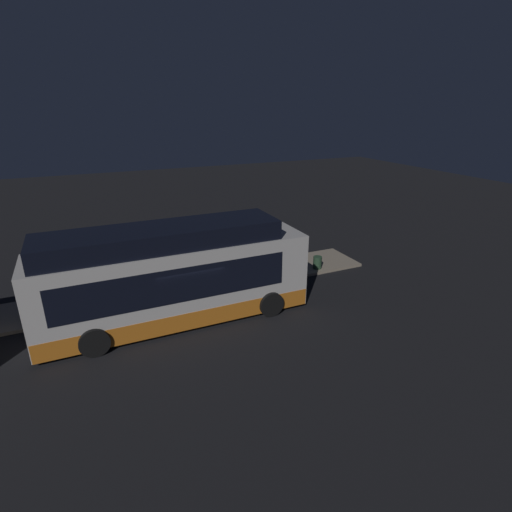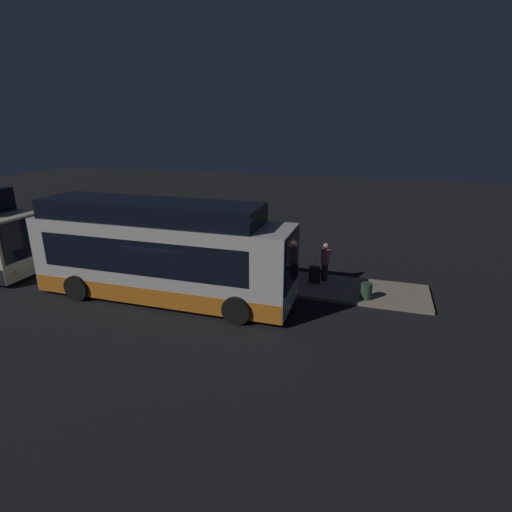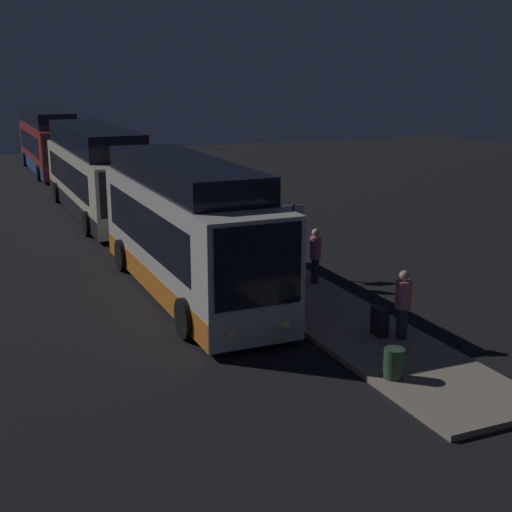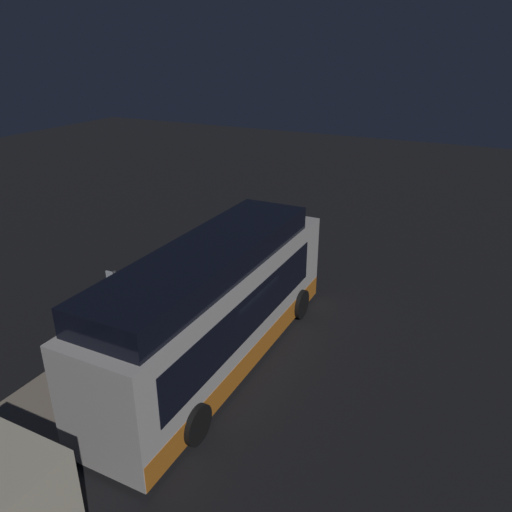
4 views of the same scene
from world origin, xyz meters
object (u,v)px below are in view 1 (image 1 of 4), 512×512
passenger_boarding (178,260)px  trash_bin (317,262)px  suitcase (270,261)px  bus_lead (174,279)px  passenger_waiting (273,248)px  sign_post (151,255)px

passenger_boarding → trash_bin: passenger_boarding is taller
suitcase → bus_lead: bearing=-151.5°
passenger_boarding → passenger_waiting: 4.97m
suitcase → passenger_waiting: bearing=45.5°
bus_lead → suitcase: bearing=28.5°
passenger_waiting → sign_post: size_ratio=0.76×
passenger_waiting → bus_lead: bearing=152.9°
passenger_boarding → passenger_waiting: passenger_waiting is taller
sign_post → passenger_boarding: bearing=5.3°
passenger_waiting → suitcase: (-0.38, -0.38, -0.56)m
sign_post → passenger_waiting: bearing=-1.5°
sign_post → suitcase: bearing=-5.3°
bus_lead → passenger_waiting: 6.99m
bus_lead → suitcase: 6.57m
bus_lead → passenger_waiting: (6.03, 3.45, -0.74)m
passenger_boarding → trash_bin: (6.80, -1.76, -0.60)m
sign_post → trash_bin: (8.10, -1.64, -1.10)m
bus_lead → sign_post: 3.63m
suitcase → sign_post: bearing=174.7°
trash_bin → bus_lead: bearing=-165.9°
passenger_waiting → trash_bin: (1.84, -1.47, -0.59)m
bus_lead → passenger_waiting: bus_lead is taller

